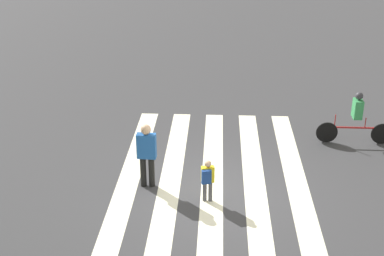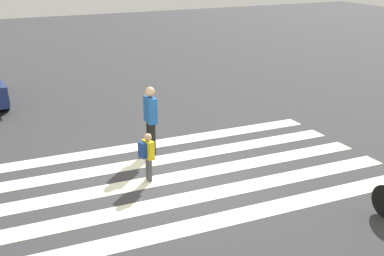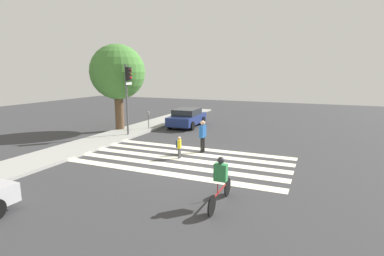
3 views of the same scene
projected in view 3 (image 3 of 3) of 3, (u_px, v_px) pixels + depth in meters
ground_plane at (185, 160)px, 14.43m from camera, size 60.00×60.00×0.00m
sidewalk_curb at (84, 146)px, 16.82m from camera, size 36.00×2.50×0.14m
crosswalk_stripes at (185, 159)px, 14.43m from camera, size 4.86×10.00×0.01m
traffic_light at (128, 86)px, 18.96m from camera, size 0.60×0.50×4.66m
parking_meter at (148, 116)px, 21.49m from camera, size 0.15×0.15×1.40m
street_tree at (118, 73)px, 20.79m from camera, size 3.81×3.81×6.07m
pedestrian_adult_yellow_jacket at (203, 134)px, 15.62m from camera, size 0.48×0.25×1.69m
pedestrian_adult_tall_backpack at (179, 146)px, 14.56m from camera, size 0.32×0.30×1.09m
cyclist_mid_street at (221, 179)px, 9.36m from camera, size 2.23×0.40×1.59m
car_parked_dark_suv at (187, 117)px, 23.03m from camera, size 4.17×2.14×1.38m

